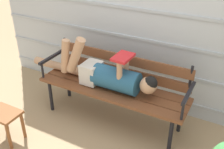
% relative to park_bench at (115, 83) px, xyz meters
% --- Properties ---
extents(ground_plane, '(12.00, 12.00, 0.00)m').
position_rel_park_bench_xyz_m(ground_plane, '(0.00, -0.16, -0.50)').
color(ground_plane, tan).
extents(house_siding, '(4.13, 0.08, 2.56)m').
position_rel_park_bench_xyz_m(house_siding, '(0.00, 0.49, 0.77)').
color(house_siding, '#B2BCC6').
rests_on(house_siding, ground).
extents(park_bench, '(1.80, 0.50, 0.85)m').
position_rel_park_bench_xyz_m(park_bench, '(0.00, 0.00, 0.00)').
color(park_bench, brown).
rests_on(park_bench, ground).
extents(reclining_person, '(1.74, 0.27, 0.58)m').
position_rel_park_bench_xyz_m(reclining_person, '(-0.09, -0.07, 0.13)').
color(reclining_person, '#23567A').
extents(footstool, '(0.36, 0.26, 0.37)m').
position_rel_park_bench_xyz_m(footstool, '(-0.88, -0.92, -0.22)').
color(footstool, brown).
rests_on(footstool, ground).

